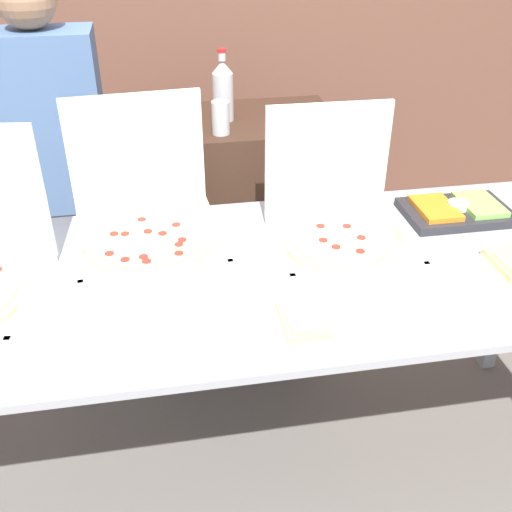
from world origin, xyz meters
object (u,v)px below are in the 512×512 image
object	(u,v)px
pizza_box_far_left	(337,222)
soda_bottle	(223,90)
paper_plate_front_left	(304,321)
soda_can_silver	(221,118)
veggie_tray	(457,210)
person_guest_plaid	(61,187)
pizza_box_near_right	(147,221)

from	to	relation	value
pizza_box_far_left	soda_bottle	bearing A→B (deg)	112.04
soda_bottle	paper_plate_front_left	bearing A→B (deg)	-86.46
pizza_box_far_left	soda_can_silver	size ratio (longest dim) A/B	3.47
veggie_tray	soda_can_silver	world-z (taller)	soda_can_silver
veggie_tray	soda_can_silver	distance (m)	0.91
paper_plate_front_left	person_guest_plaid	size ratio (longest dim) A/B	0.14
pizza_box_far_left	soda_can_silver	xyz separation A→B (m)	(-0.30, 0.54, 0.18)
pizza_box_far_left	person_guest_plaid	size ratio (longest dim) A/B	0.26
pizza_box_near_right	person_guest_plaid	size ratio (longest dim) A/B	0.29
paper_plate_front_left	soda_bottle	world-z (taller)	soda_bottle
pizza_box_far_left	person_guest_plaid	xyz separation A→B (m)	(-0.93, 0.66, -0.11)
paper_plate_front_left	veggie_tray	size ratio (longest dim) A/B	0.63
pizza_box_near_right	paper_plate_front_left	distance (m)	0.64
pizza_box_near_right	person_guest_plaid	bearing A→B (deg)	116.53
paper_plate_front_left	person_guest_plaid	xyz separation A→B (m)	(-0.72, 1.05, -0.05)
pizza_box_near_right	paper_plate_front_left	size ratio (longest dim) A/B	2.15
pizza_box_far_left	paper_plate_front_left	world-z (taller)	pizza_box_far_left
pizza_box_far_left	veggie_tray	world-z (taller)	pizza_box_far_left
paper_plate_front_left	veggie_tray	distance (m)	0.83
veggie_tray	soda_bottle	bearing A→B (deg)	141.06
pizza_box_far_left	paper_plate_front_left	xyz separation A→B (m)	(-0.20, -0.39, -0.06)
pizza_box_far_left	person_guest_plaid	bearing A→B (deg)	145.57
pizza_box_near_right	person_guest_plaid	xyz separation A→B (m)	(-0.33, 0.55, -0.11)
paper_plate_front_left	pizza_box_far_left	bearing A→B (deg)	62.65
soda_can_silver	person_guest_plaid	distance (m)	0.70
paper_plate_front_left	soda_can_silver	bearing A→B (deg)	95.88
pizza_box_far_left	paper_plate_front_left	size ratio (longest dim) A/B	1.90
paper_plate_front_left	soda_bottle	bearing A→B (deg)	93.54
soda_bottle	person_guest_plaid	size ratio (longest dim) A/B	0.16
pizza_box_far_left	paper_plate_front_left	bearing A→B (deg)	-116.54
pizza_box_far_left	veggie_tray	distance (m)	0.48
pizza_box_far_left	soda_bottle	xyz separation A→B (m)	(-0.27, 0.69, 0.23)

